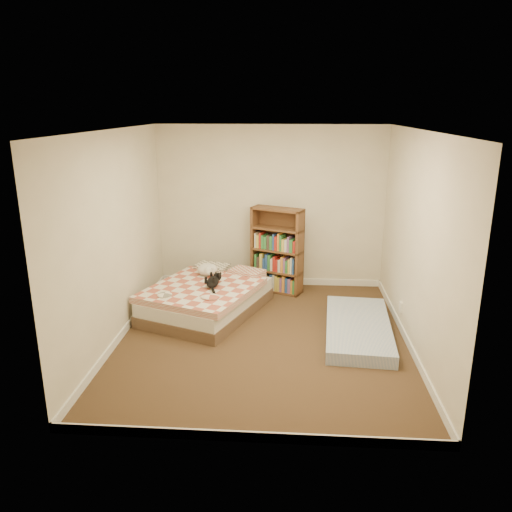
# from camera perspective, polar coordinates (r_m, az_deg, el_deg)

# --- Properties ---
(room) EXTENTS (3.51, 4.01, 2.51)m
(room) POSITION_cam_1_polar(r_m,az_deg,el_deg) (5.82, 0.84, 1.28)
(room) COLOR #41291C
(room) RESTS_ON ground
(bed) EXTENTS (1.77, 2.08, 0.47)m
(bed) POSITION_cam_1_polar(r_m,az_deg,el_deg) (6.96, -5.55, -4.72)
(bed) COLOR brown
(bed) RESTS_ON room
(bookshelf) EXTENTS (0.89, 0.56, 1.31)m
(bookshelf) POSITION_cam_1_polar(r_m,az_deg,el_deg) (7.64, 2.40, -0.42)
(bookshelf) COLOR #57301D
(bookshelf) RESTS_ON room
(floor_mattress) EXTENTS (0.91, 1.79, 0.16)m
(floor_mattress) POSITION_cam_1_polar(r_m,az_deg,el_deg) (6.45, 11.59, -8.07)
(floor_mattress) COLOR #7490C1
(floor_mattress) RESTS_ON room
(black_cat) EXTENTS (0.24, 0.61, 0.14)m
(black_cat) POSITION_cam_1_polar(r_m,az_deg,el_deg) (6.77, -4.91, -2.88)
(black_cat) COLOR black
(black_cat) RESTS_ON bed
(white_dog) EXTENTS (0.41, 0.42, 0.16)m
(white_dog) POSITION_cam_1_polar(r_m,az_deg,el_deg) (7.20, -5.52, -1.53)
(white_dog) COLOR silver
(white_dog) RESTS_ON bed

